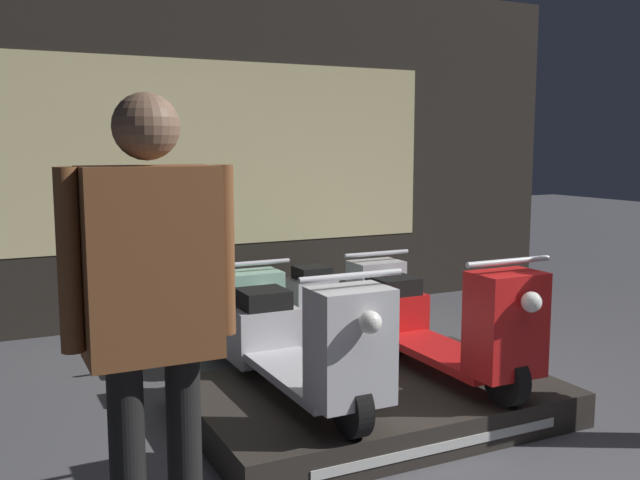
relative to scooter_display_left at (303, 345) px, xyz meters
The scene contains 7 objects.
shop_wall_back 3.14m from the scooter_display_left, 78.75° to the left, with size 7.36×0.09×3.20m.
display_platform 0.64m from the scooter_display_left, ahead, with size 2.16×1.40×0.21m.
scooter_display_left is the anchor object (origin of this frame).
scooter_display_right 0.97m from the scooter_display_left, ahead, with size 0.56×1.59×0.82m.
scooter_backrow_0 1.73m from the scooter_display_left, 85.37° to the left, with size 0.56×1.59×0.82m.
scooter_backrow_1 2.07m from the scooter_display_left, 55.92° to the left, with size 0.56×1.59×0.82m.
person_left_browsing 1.57m from the scooter_display_left, 136.57° to the right, with size 0.63×0.26×1.82m.
Camera 1 is at (-2.20, -2.61, 1.64)m, focal length 40.00 mm.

